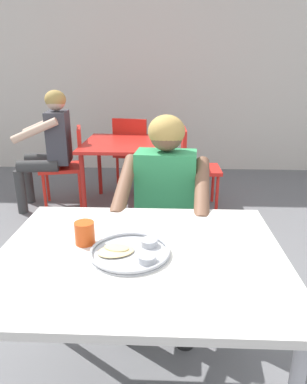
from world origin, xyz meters
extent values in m
cube|color=silver|center=(0.00, 3.94, 1.70)|extent=(12.00, 0.12, 3.40)
cube|color=silver|center=(-0.08, 0.04, 0.74)|extent=(1.07, 0.86, 0.03)
cylinder|color=#B2B2B7|center=(-0.56, 0.41, 0.36)|extent=(0.04, 0.04, 0.73)
cylinder|color=#B2B2B7|center=(0.39, 0.41, 0.36)|extent=(0.04, 0.04, 0.73)
cylinder|color=#B7BABF|center=(-0.12, 0.02, 0.76)|extent=(0.30, 0.30, 0.01)
torus|color=#B7BABF|center=(-0.12, 0.02, 0.77)|extent=(0.30, 0.30, 0.01)
cylinder|color=#B2B5BA|center=(-0.05, -0.04, 0.78)|extent=(0.06, 0.06, 0.03)
cylinder|color=maroon|center=(-0.05, -0.04, 0.78)|extent=(0.06, 0.06, 0.01)
cylinder|color=#B2B5BA|center=(-0.05, 0.08, 0.78)|extent=(0.06, 0.06, 0.03)
cylinder|color=#9E4714|center=(-0.05, 0.08, 0.78)|extent=(0.06, 0.06, 0.01)
ellipsoid|color=#E5C689|center=(-0.17, 0.02, 0.77)|extent=(0.16, 0.13, 0.01)
ellipsoid|color=#D9C583|center=(-0.17, 0.04, 0.78)|extent=(0.11, 0.08, 0.01)
cylinder|color=#D84C19|center=(-0.30, 0.10, 0.80)|extent=(0.08, 0.08, 0.09)
cylinder|color=#593319|center=(-0.30, 0.10, 0.83)|extent=(0.07, 0.07, 0.02)
cube|color=silver|center=(0.01, 0.85, 0.42)|extent=(0.44, 0.44, 0.04)
cube|color=silver|center=(0.02, 1.04, 0.65)|extent=(0.38, 0.07, 0.42)
cylinder|color=silver|center=(0.15, 0.68, 0.20)|extent=(0.03, 0.03, 0.40)
cylinder|color=silver|center=(-0.17, 0.71, 0.20)|extent=(0.03, 0.03, 0.40)
cylinder|color=silver|center=(0.18, 1.00, 0.20)|extent=(0.03, 0.03, 0.40)
cylinder|color=silver|center=(-0.14, 1.03, 0.20)|extent=(0.03, 0.03, 0.40)
cylinder|color=black|center=(0.12, 0.39, 0.22)|extent=(0.10, 0.10, 0.44)
cylinder|color=black|center=(0.14, 0.59, 0.48)|extent=(0.15, 0.41, 0.12)
cylinder|color=black|center=(-0.18, 0.42, 0.22)|extent=(0.10, 0.10, 0.44)
cylinder|color=black|center=(-0.16, 0.62, 0.48)|extent=(0.15, 0.41, 0.12)
cube|color=#339959|center=(0.01, 0.80, 0.72)|extent=(0.36, 0.23, 0.49)
cylinder|color=brown|center=(0.19, 0.61, 0.82)|extent=(0.12, 0.46, 0.25)
cylinder|color=brown|center=(-0.21, 0.64, 0.82)|extent=(0.12, 0.46, 0.25)
sphere|color=brown|center=(0.01, 0.80, 1.07)|extent=(0.19, 0.19, 0.19)
ellipsoid|color=tan|center=(0.01, 0.80, 1.08)|extent=(0.21, 0.20, 0.18)
cube|color=red|center=(-0.39, 2.34, 0.69)|extent=(0.88, 0.92, 0.03)
cylinder|color=#AD1E18|center=(-0.77, 1.94, 0.34)|extent=(0.04, 0.04, 0.68)
cylinder|color=#AD1E18|center=(-0.01, 1.94, 0.34)|extent=(0.04, 0.04, 0.68)
cylinder|color=#AD1E18|center=(-0.77, 2.75, 0.34)|extent=(0.04, 0.04, 0.68)
cylinder|color=#AD1E18|center=(-0.01, 2.75, 0.34)|extent=(0.04, 0.04, 0.68)
cube|color=red|center=(-1.10, 2.38, 0.42)|extent=(0.52, 0.49, 0.04)
cube|color=red|center=(-0.90, 2.42, 0.64)|extent=(0.12, 0.37, 0.39)
cylinder|color=red|center=(-1.24, 2.18, 0.20)|extent=(0.03, 0.03, 0.41)
cylinder|color=red|center=(-1.31, 2.49, 0.20)|extent=(0.03, 0.03, 0.41)
cylinder|color=red|center=(-0.89, 2.26, 0.20)|extent=(0.03, 0.03, 0.41)
cylinder|color=red|center=(-0.96, 2.57, 0.20)|extent=(0.03, 0.03, 0.41)
cube|color=red|center=(0.36, 2.39, 0.42)|extent=(0.40, 0.40, 0.04)
cube|color=red|center=(0.18, 2.38, 0.64)|extent=(0.04, 0.38, 0.40)
cylinder|color=red|center=(0.52, 2.55, 0.20)|extent=(0.03, 0.03, 0.40)
cylinder|color=red|center=(0.52, 2.23, 0.20)|extent=(0.03, 0.03, 0.40)
cylinder|color=red|center=(0.20, 2.54, 0.20)|extent=(0.03, 0.03, 0.40)
cylinder|color=red|center=(0.20, 2.23, 0.20)|extent=(0.03, 0.03, 0.40)
cube|color=red|center=(-0.38, 2.99, 0.44)|extent=(0.50, 0.51, 0.04)
cube|color=red|center=(-0.42, 2.80, 0.67)|extent=(0.40, 0.12, 0.42)
cylinder|color=red|center=(-0.51, 3.20, 0.21)|extent=(0.03, 0.03, 0.42)
cylinder|color=red|center=(-0.17, 3.13, 0.21)|extent=(0.03, 0.03, 0.42)
cylinder|color=red|center=(-0.58, 2.86, 0.21)|extent=(0.03, 0.03, 0.42)
cylinder|color=red|center=(-0.25, 2.79, 0.21)|extent=(0.03, 0.03, 0.42)
cylinder|color=#3A3A3A|center=(-1.47, 2.15, 0.23)|extent=(0.10, 0.10, 0.45)
cylinder|color=#3A3A3A|center=(-1.27, 2.17, 0.49)|extent=(0.41, 0.17, 0.12)
cylinder|color=#3A3A3A|center=(-1.51, 2.44, 0.23)|extent=(0.10, 0.10, 0.45)
cylinder|color=#3A3A3A|center=(-1.31, 2.47, 0.49)|extent=(0.41, 0.17, 0.12)
cube|color=#3F3F47|center=(-1.09, 2.34, 0.75)|extent=(0.24, 0.36, 0.52)
cylinder|color=beige|center=(-1.25, 2.12, 0.85)|extent=(0.46, 0.13, 0.25)
cylinder|color=beige|center=(-1.30, 2.53, 0.85)|extent=(0.46, 0.13, 0.25)
sphere|color=beige|center=(-1.09, 2.34, 1.11)|extent=(0.19, 0.19, 0.19)
ellipsoid|color=tan|center=(-1.09, 2.34, 1.12)|extent=(0.21, 0.20, 0.18)
camera|label=1|loc=(0.01, -1.09, 1.40)|focal=32.31mm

